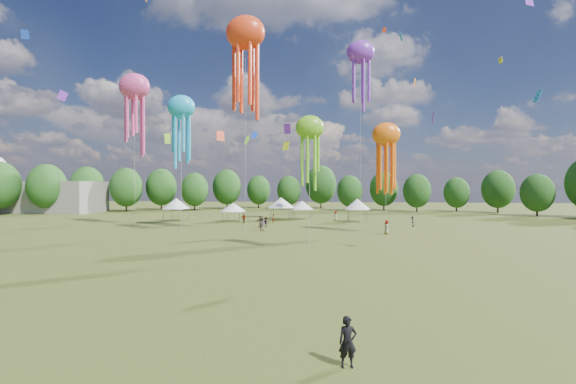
# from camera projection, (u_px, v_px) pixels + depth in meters

# --- Properties ---
(ground) EXTENTS (300.00, 300.00, 0.00)m
(ground) POSITION_uv_depth(u_px,v_px,m) (169.00, 329.00, 16.45)
(ground) COLOR #384416
(ground) RESTS_ON ground
(observer_main) EXTENTS (0.72, 0.54, 1.79)m
(observer_main) POSITION_uv_depth(u_px,v_px,m) (348.00, 342.00, 12.96)
(observer_main) COLOR black
(observer_main) RESTS_ON ground
(spectator_near) EXTENTS (1.10, 0.97, 1.90)m
(spectator_near) POSITION_uv_depth(u_px,v_px,m) (262.00, 225.00, 53.72)
(spectator_near) COLOR gray
(spectator_near) RESTS_ON ground
(spectators_far) EXTENTS (29.77, 21.56, 1.91)m
(spectators_far) POSITION_uv_depth(u_px,v_px,m) (307.00, 221.00, 60.53)
(spectators_far) COLOR gray
(spectators_far) RESTS_ON ground
(festival_tents) EXTENTS (39.09, 11.31, 4.47)m
(festival_tents) POSITION_uv_depth(u_px,v_px,m) (268.00, 204.00, 70.78)
(festival_tents) COLOR #47474C
(festival_tents) RESTS_ON ground
(show_kites) EXTENTS (43.99, 30.96, 32.05)m
(show_kites) POSITION_uv_depth(u_px,v_px,m) (252.00, 88.00, 55.07)
(show_kites) COLOR #1AA5E0
(show_kites) RESTS_ON ground
(small_kites) EXTENTS (63.97, 58.45, 46.30)m
(small_kites) POSITION_uv_depth(u_px,v_px,m) (280.00, 54.00, 58.76)
(small_kites) COLOR #1AA5E0
(small_kites) RESTS_ON ground
(treeline) EXTENTS (201.57, 95.24, 13.43)m
(treeline) POSITION_uv_depth(u_px,v_px,m) (277.00, 187.00, 78.94)
(treeline) COLOR #38281C
(treeline) RESTS_ON ground
(hangar) EXTENTS (40.00, 12.00, 8.00)m
(hangar) POSITION_uv_depth(u_px,v_px,m) (23.00, 197.00, 95.77)
(hangar) COLOR gray
(hangar) RESTS_ON ground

